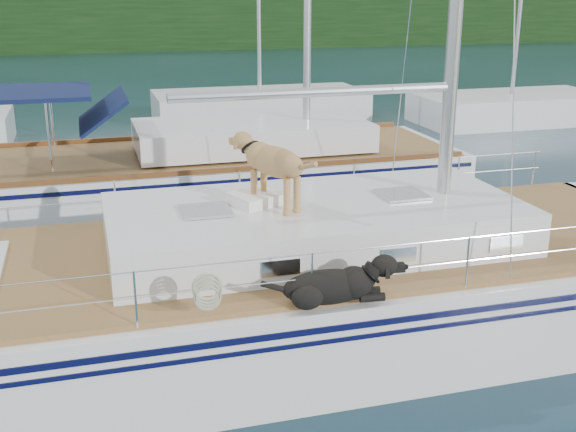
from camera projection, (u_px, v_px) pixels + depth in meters
name	position (u px, v px, depth m)	size (l,w,h in m)	color
ground	(256.00, 339.00, 9.49)	(120.00, 120.00, 0.00)	black
tree_line	(103.00, 7.00, 49.77)	(90.00, 3.00, 6.00)	black
shore_bank	(105.00, 41.00, 51.60)	(92.00, 1.00, 1.20)	#595147
main_sailboat	(262.00, 291.00, 9.30)	(12.00, 3.89, 14.01)	white
neighbor_sailboat	(202.00, 177.00, 15.08)	(11.00, 3.50, 13.30)	white
bg_boat_center	(260.00, 106.00, 25.05)	(7.20, 3.00, 11.65)	white
bg_boat_east	(510.00, 109.00, 24.40)	(6.40, 3.00, 11.65)	white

